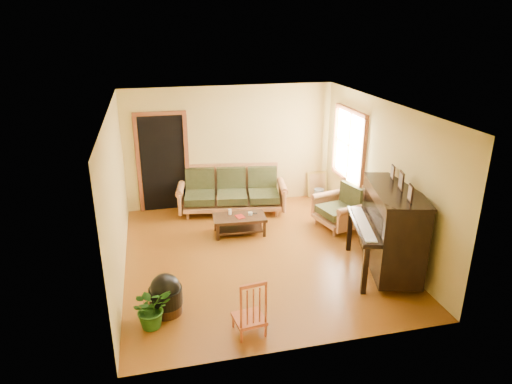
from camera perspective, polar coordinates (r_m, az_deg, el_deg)
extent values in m
plane|color=#60310C|center=(8.09, 0.13, -7.81)|extent=(5.00, 5.00, 0.00)
cube|color=black|center=(9.81, -11.55, 3.49)|extent=(1.08, 0.16, 2.05)
cube|color=white|center=(9.38, 11.57, 5.71)|extent=(0.12, 1.36, 1.46)
cube|color=#A9693E|center=(9.65, -3.04, 0.17)|extent=(2.35, 1.28, 0.96)
cube|color=black|center=(8.77, -2.08, -4.12)|extent=(1.02, 0.59, 0.36)
cube|color=#A9693E|center=(9.07, 10.33, -1.72)|extent=(1.05, 1.08, 0.91)
cube|color=black|center=(7.60, 16.60, -4.68)|extent=(1.34, 1.81, 1.43)
cylinder|color=black|center=(6.66, -11.18, -12.94)|extent=(0.48, 0.48, 0.44)
cube|color=#9B3F1C|center=(6.07, -0.87, -13.95)|extent=(0.44, 0.47, 0.83)
cube|color=gold|center=(10.62, 7.63, 1.01)|extent=(0.47, 0.11, 0.62)
cylinder|color=#335299|center=(10.46, 7.85, -0.34)|extent=(0.27, 0.27, 0.27)
imported|color=#1F5217|center=(6.39, -12.93, -13.90)|extent=(0.65, 0.61, 0.58)
imported|color=maroon|center=(8.62, -2.45, -3.20)|extent=(0.19, 0.23, 0.02)
cylinder|color=silver|center=(8.76, -3.29, -2.49)|extent=(0.08, 0.08, 0.11)
cylinder|color=silver|center=(8.74, -0.71, -2.71)|extent=(0.11, 0.11, 0.06)
cube|color=black|center=(8.79, -0.34, -2.70)|extent=(0.15, 0.05, 0.01)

